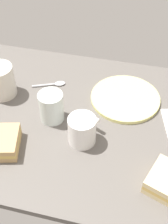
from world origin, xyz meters
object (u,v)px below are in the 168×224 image
object	(u,v)px
plate_of_food	(125,98)
coffee_mug_black	(82,130)
coffee_mug_milky	(0,81)
glass_of_milk	(51,108)
spoon	(54,84)

from	to	relation	value
plate_of_food	coffee_mug_black	xyz separation A→B (cm)	(-9.38, -19.76, 3.79)
coffee_mug_milky	glass_of_milk	size ratio (longest dim) A/B	1.26
plate_of_food	coffee_mug_black	world-z (taller)	coffee_mug_black
glass_of_milk	spoon	size ratio (longest dim) A/B	0.85
spoon	glass_of_milk	bearing A→B (deg)	-74.11
plate_of_food	coffee_mug_black	distance (cm)	22.20
coffee_mug_black	spoon	xyz separation A→B (cm)	(-15.17, 21.30, -4.00)
glass_of_milk	spoon	xyz separation A→B (cm)	(-4.27, 15.01, -3.75)
plate_of_food	coffee_mug_black	size ratio (longest dim) A/B	2.22
spoon	coffee_mug_black	bearing A→B (deg)	-54.55
coffee_mug_milky	glass_of_milk	distance (cm)	20.64
plate_of_food	glass_of_milk	distance (cm)	24.59
spoon	plate_of_food	bearing A→B (deg)	-3.60
coffee_mug_black	coffee_mug_milky	distance (cm)	33.07
coffee_mug_milky	glass_of_milk	xyz separation A→B (cm)	(19.40, -6.95, -1.22)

